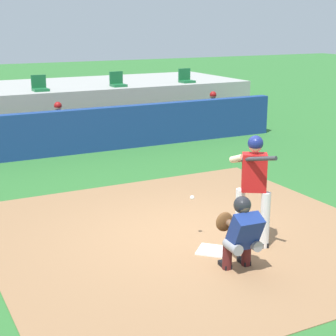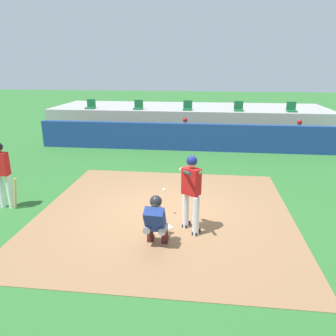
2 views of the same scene
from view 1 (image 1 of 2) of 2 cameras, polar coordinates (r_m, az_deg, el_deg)
name	(u,v)px [view 1 (image 1 of 2)]	position (r m, az deg, el deg)	size (l,w,h in m)	color
ground_plane	(187,235)	(9.24, 2.01, -7.01)	(80.00, 80.00, 0.00)	#2D6B2D
dirt_infield	(187,234)	(9.24, 2.01, -6.98)	(6.40, 6.40, 0.01)	#936B47
home_plate	(212,250)	(8.60, 4.65, -8.64)	(0.44, 0.44, 0.02)	white
batter_at_plate	(253,184)	(8.57, 8.95, -1.64)	(0.54, 0.91, 1.80)	silver
catcher_crouched	(241,231)	(7.81, 7.65, -6.59)	(0.50, 1.75, 1.13)	gray
dugout_wall	(69,132)	(14.85, -10.35, 3.72)	(13.00, 0.30, 1.20)	navy
dugout_bench	(59,139)	(15.87, -11.37, 3.02)	(11.80, 0.44, 0.45)	olive
dugout_player_0	(60,124)	(15.63, -11.29, 4.52)	(0.49, 0.70, 1.30)	#939399
dugout_player_1	(215,111)	(17.73, 4.95, 5.99)	(0.49, 0.70, 1.30)	#939399
stands_platform	(30,107)	(19.03, -14.34, 6.29)	(15.00, 4.40, 1.40)	#9E9E99
stadium_seat_2	(40,86)	(17.45, -13.34, 8.35)	(0.46, 0.46, 0.48)	#196033
stadium_seat_3	(118,82)	(18.26, -5.33, 8.98)	(0.46, 0.46, 0.48)	#196033
stadium_seat_4	(186,79)	(19.38, 1.90, 9.39)	(0.46, 0.46, 0.48)	#196033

